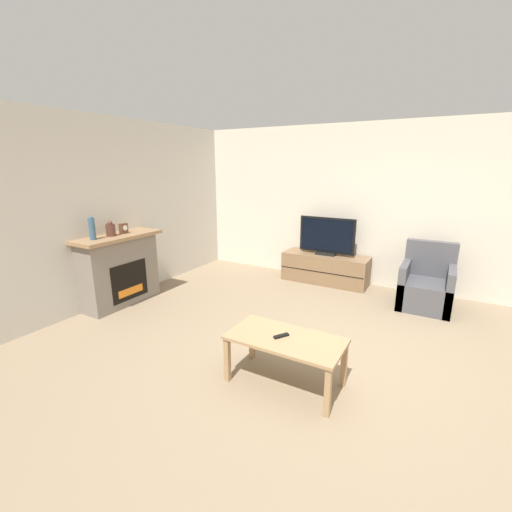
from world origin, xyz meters
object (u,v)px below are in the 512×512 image
Objects in this scene: tv at (327,237)px; remote at (281,336)px; mantel_vase_left at (92,228)px; mantel_clock at (124,228)px; fireplace at (120,269)px; mantel_vase_centre_left at (111,229)px; tv_stand at (325,268)px; armchair at (426,287)px; coffee_table at (285,344)px.

tv is 6.58× the size of remote.
mantel_vase_left is 2.14× the size of mantel_clock.
mantel_clock reaches higher than fireplace.
mantel_clock is 3.28m from tv.
mantel_vase_left reaches higher than remote.
mantel_clock is (0.00, 0.22, -0.02)m from mantel_vase_centre_left.
tv_stand reaches higher than remote.
fireplace reaches higher than armchair.
tv is 3.10m from coffee_table.
fireplace reaches higher than tv_stand.
mantel_vase_centre_left is at bearing 90.00° from mantel_vase_left.
tv_stand is at bearing 47.41° from mantel_vase_centre_left.
tv_stand is 3.08m from coffee_table.
fireplace is at bearing -158.76° from remote.
tv_stand is (2.32, 2.53, -0.89)m from mantel_vase_centre_left.
tv_stand is (2.32, 2.31, -0.87)m from mantel_clock.
mantel_vase_centre_left is 0.23× the size of armchair.
tv reaches higher than fireplace.
mantel_clock reaches higher than armchair.
tv_stand is at bearing 90.00° from tv.
mantel_vase_left is 0.29m from mantel_vase_centre_left.
fireplace is 0.85× the size of tv_stand.
coffee_table is at bearing -9.39° from mantel_vase_centre_left.
remote is (2.90, -0.72, -0.64)m from mantel_clock.
tv_stand is at bearing 46.12° from fireplace.
fireplace is at bearing -133.90° from tv.
remote is (2.92, -0.59, -0.05)m from fireplace.
tv is 1.74m from armchair.
mantel_clock is at bearing 89.91° from mantel_vase_left.
fireplace reaches higher than coffee_table.
tv_stand is (2.34, 2.43, -0.28)m from fireplace.
mantel_vase_left is 1.48× the size of mantel_vase_centre_left.
coffee_table is at bearing -78.31° from tv_stand.
mantel_vase_centre_left is (0.02, -0.09, 0.61)m from fireplace.
tv_stand is 1.39× the size of coffee_table.
mantel_vase_centre_left is 3.02m from remote.
tv is at bearing 46.10° from fireplace.
remote is (-0.04, -0.01, 0.07)m from coffee_table.
tv reaches higher than remote.
mantel_clock is at bearing 89.80° from mantel_vase_centre_left.
tv_stand is at bearing 101.69° from coffee_table.
tv is at bearing 133.61° from remote.
tv is at bearing 44.79° from mantel_clock.
fireplace is 0.60m from mantel_clock.
tv is (0.00, -0.00, 0.56)m from tv_stand.
armchair is 0.87× the size of coffee_table.
mantel_vase_left reaches higher than mantel_clock.
mantel_vase_centre_left is at bearing -132.61° from tv.
coffee_table is (0.62, -3.01, -0.40)m from tv.
mantel_clock is 0.15× the size of tv.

